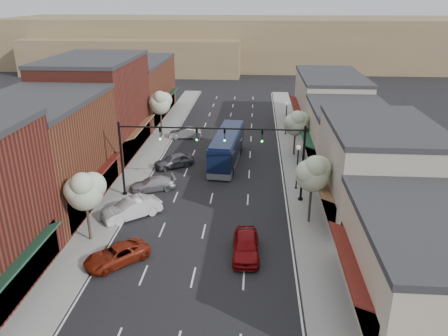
% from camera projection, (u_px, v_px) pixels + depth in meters
% --- Properties ---
extents(ground, '(160.00, 160.00, 0.00)m').
position_uv_depth(ground, '(201.00, 245.00, 32.18)').
color(ground, black).
rests_on(ground, ground).
extents(sidewalk_left, '(2.80, 73.00, 0.15)m').
position_uv_depth(sidewalk_left, '(148.00, 156.00, 49.89)').
color(sidewalk_left, gray).
rests_on(sidewalk_left, ground).
extents(sidewalk_right, '(2.80, 73.00, 0.15)m').
position_uv_depth(sidewalk_right, '(296.00, 160.00, 48.74)').
color(sidewalk_right, gray).
rests_on(sidewalk_right, ground).
extents(curb_left, '(0.25, 73.00, 0.17)m').
position_uv_depth(curb_left, '(160.00, 156.00, 49.79)').
color(curb_left, gray).
rests_on(curb_left, ground).
extents(curb_right, '(0.25, 73.00, 0.17)m').
position_uv_depth(curb_right, '(283.00, 159.00, 48.84)').
color(curb_right, gray).
rests_on(curb_right, ground).
extents(bldg_left_midnear, '(10.14, 14.10, 9.40)m').
position_uv_depth(bldg_left_midnear, '(42.00, 154.00, 37.01)').
color(bldg_left_midnear, brown).
rests_on(bldg_left_midnear, ground).
extents(bldg_left_midfar, '(10.14, 14.10, 10.90)m').
position_uv_depth(bldg_left_midfar, '(97.00, 106.00, 49.72)').
color(bldg_left_midfar, maroon).
rests_on(bldg_left_midfar, ground).
extents(bldg_left_far, '(10.14, 18.10, 8.40)m').
position_uv_depth(bldg_left_far, '(135.00, 89.00, 65.02)').
color(bldg_left_far, brown).
rests_on(bldg_left_far, ground).
extents(bldg_right_near, '(9.14, 12.10, 5.90)m').
position_uv_depth(bldg_right_near, '(427.00, 266.00, 24.61)').
color(bldg_right_near, '#B4A58F').
rests_on(bldg_right_near, ground).
extents(bldg_right_midnear, '(9.14, 12.10, 7.90)m').
position_uv_depth(bldg_right_midnear, '(377.00, 171.00, 35.38)').
color(bldg_right_midnear, '#A9A091').
rests_on(bldg_right_midnear, ground).
extents(bldg_right_midfar, '(9.14, 12.10, 6.40)m').
position_uv_depth(bldg_right_midfar, '(347.00, 136.00, 46.78)').
color(bldg_right_midfar, '#B4A58F').
rests_on(bldg_right_midfar, ground).
extents(bldg_right_far, '(9.14, 16.10, 7.40)m').
position_uv_depth(bldg_right_far, '(328.00, 102.00, 59.59)').
color(bldg_right_far, '#A9A091').
rests_on(bldg_right_far, ground).
extents(hill_far, '(120.00, 30.00, 12.00)m').
position_uv_depth(hill_far, '(243.00, 42.00, 113.46)').
color(hill_far, '#7A6647').
rests_on(hill_far, ground).
extents(hill_near, '(50.00, 20.00, 8.00)m').
position_uv_depth(hill_near, '(137.00, 55.00, 104.76)').
color(hill_near, '#7A6647').
rests_on(hill_near, ground).
extents(signal_mast_right, '(8.22, 0.46, 7.00)m').
position_uv_depth(signal_mast_right, '(276.00, 152.00, 37.52)').
color(signal_mast_right, black).
rests_on(signal_mast_right, ground).
extents(signal_mast_left, '(8.22, 0.46, 7.00)m').
position_uv_depth(signal_mast_left, '(147.00, 149.00, 38.29)').
color(signal_mast_left, black).
rests_on(signal_mast_left, ground).
extents(tree_right_near, '(2.85, 2.65, 5.95)m').
position_uv_depth(tree_right_near, '(313.00, 172.00, 33.64)').
color(tree_right_near, '#47382B').
rests_on(tree_right_near, ground).
extents(tree_right_far, '(2.85, 2.65, 5.43)m').
position_uv_depth(tree_right_far, '(296.00, 122.00, 48.65)').
color(tree_right_far, '#47382B').
rests_on(tree_right_far, ground).
extents(tree_left_near, '(2.85, 2.65, 5.69)m').
position_uv_depth(tree_left_near, '(85.00, 190.00, 31.14)').
color(tree_left_near, '#47382B').
rests_on(tree_left_near, ground).
extents(tree_left_far, '(2.85, 2.65, 6.13)m').
position_uv_depth(tree_left_far, '(160.00, 102.00, 55.12)').
color(tree_left_far, '#47382B').
rests_on(tree_left_far, ground).
extents(lamp_post_near, '(0.44, 0.44, 4.44)m').
position_uv_depth(lamp_post_near, '(298.00, 160.00, 40.29)').
color(lamp_post_near, black).
rests_on(lamp_post_near, ground).
extents(lamp_post_far, '(0.44, 0.44, 4.44)m').
position_uv_depth(lamp_post_far, '(286.00, 113.00, 56.52)').
color(lamp_post_far, black).
rests_on(lamp_post_far, ground).
extents(coach_bus, '(3.33, 11.26, 3.39)m').
position_uv_depth(coach_bus, '(227.00, 147.00, 47.49)').
color(coach_bus, black).
rests_on(coach_bus, ground).
extents(red_hatchback, '(2.00, 4.71, 1.59)m').
position_uv_depth(red_hatchback, '(246.00, 246.00, 30.62)').
color(red_hatchback, maroon).
rests_on(red_hatchback, ground).
extents(parked_car_a, '(4.69, 4.65, 1.26)m').
position_uv_depth(parked_car_a, '(117.00, 255.00, 29.81)').
color(parked_car_a, maroon).
rests_on(parked_car_a, ground).
extents(parked_car_b, '(4.88, 4.42, 1.62)m').
position_uv_depth(parked_car_b, '(132.00, 209.00, 35.92)').
color(parked_car_b, silver).
rests_on(parked_car_b, ground).
extents(parked_car_c, '(4.69, 3.25, 1.26)m').
position_uv_depth(parked_car_c, '(152.00, 184.00, 41.06)').
color(parked_car_c, '#A4A5AA').
rests_on(parked_car_c, ground).
extents(parked_car_d, '(4.47, 3.98, 1.47)m').
position_uv_depth(parked_car_d, '(174.00, 161.00, 46.58)').
color(parked_car_d, '#56575D').
rests_on(parked_car_d, ground).
extents(parked_car_e, '(4.21, 1.83, 1.35)m').
position_uv_depth(parked_car_e, '(185.00, 133.00, 56.14)').
color(parked_car_e, '#AAAAB0').
rests_on(parked_car_e, ground).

